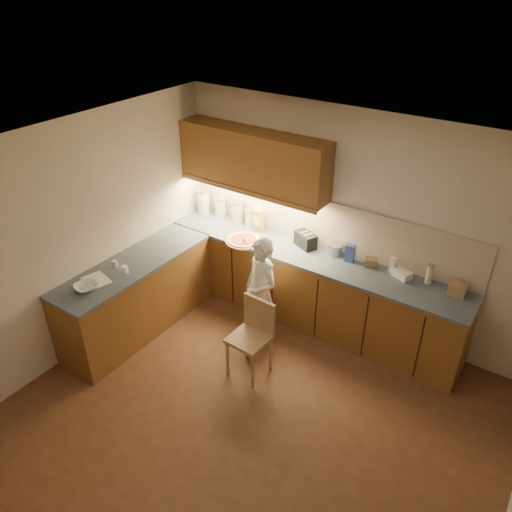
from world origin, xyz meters
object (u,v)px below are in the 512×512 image
pizza_on_board (244,240)px  child (261,292)px  oil_jug (259,220)px  wooden_chair (253,332)px  toaster (306,240)px

pizza_on_board → child: child is taller
pizza_on_board → oil_jug: bearing=92.4°
pizza_on_board → child: size_ratio=0.34×
pizza_on_board → wooden_chair: pizza_on_board is taller
pizza_on_board → oil_jug: size_ratio=1.34×
pizza_on_board → child: (0.56, -0.46, -0.28)m
child → pizza_on_board: bearing=161.9°
pizza_on_board → wooden_chair: size_ratio=0.52×
pizza_on_board → toaster: bearing=25.6°
pizza_on_board → toaster: (0.68, 0.32, 0.07)m
pizza_on_board → child: 0.78m
wooden_chair → child: bearing=117.5°
child → wooden_chair: child is taller
child → oil_jug: size_ratio=3.95×
oil_jug → toaster: bearing=-1.7°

